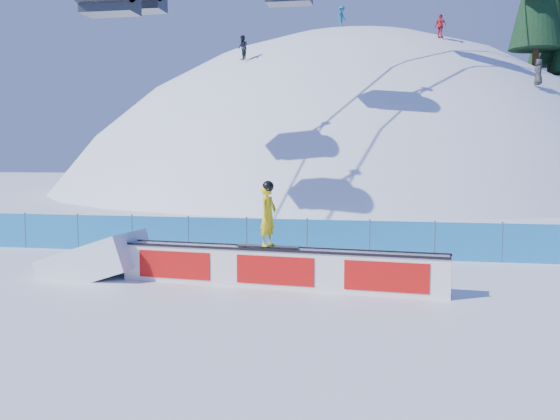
# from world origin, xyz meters

# --- Properties ---
(ground) EXTENTS (160.00, 160.00, 0.00)m
(ground) POSITION_xyz_m (0.00, 0.00, 0.00)
(ground) COLOR white
(ground) RESTS_ON ground
(snow_hill) EXTENTS (64.00, 64.00, 64.00)m
(snow_hill) POSITION_xyz_m (0.00, 42.00, -18.00)
(snow_hill) COLOR white
(snow_hill) RESTS_ON ground
(safety_fence) EXTENTS (22.05, 0.05, 1.30)m
(safety_fence) POSITION_xyz_m (0.00, 4.50, 0.60)
(safety_fence) COLOR #1C76BA
(safety_fence) RESTS_ON ground
(rail_box) EXTENTS (8.34, 1.43, 1.00)m
(rail_box) POSITION_xyz_m (0.95, -0.19, 0.49)
(rail_box) COLOR white
(rail_box) RESTS_ON ground
(snow_ramp) EXTENTS (2.91, 1.99, 1.72)m
(snow_ramp) POSITION_xyz_m (-4.23, 0.34, 0.00)
(snow_ramp) COLOR white
(snow_ramp) RESTS_ON ground
(snowboarder) EXTENTS (1.61, 0.65, 1.66)m
(snowboarder) POSITION_xyz_m (0.69, -0.17, 1.81)
(snowboarder) COLOR black
(snowboarder) RESTS_ON rail_box
(distant_skiers) EXTENTS (20.30, 10.09, 7.54)m
(distant_skiers) POSITION_xyz_m (2.03, 31.48, 11.76)
(distant_skiers) COLOR black
(distant_skiers) RESTS_ON ground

